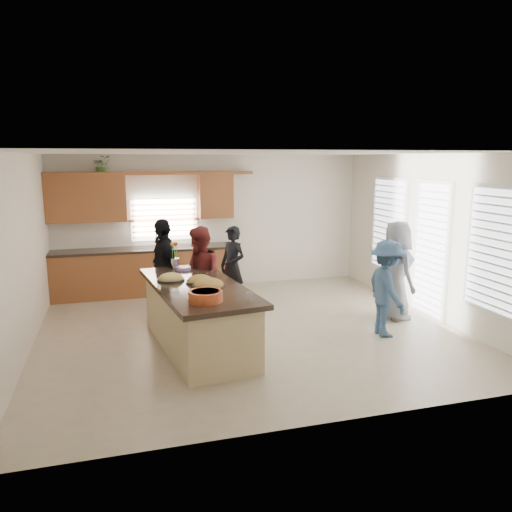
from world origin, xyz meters
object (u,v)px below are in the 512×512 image
object	(u,v)px
woman_right_back	(387,288)
island	(198,318)
woman_left_back	(233,266)
salad_bowl	(206,296)
woman_right_front	(396,270)
woman_left_mid	(200,277)
woman_left_front	(164,268)

from	to	relation	value
woman_right_back	island	bearing A→B (deg)	89.37
woman_left_back	woman_right_back	bearing A→B (deg)	6.88
island	salad_bowl	size ratio (longest dim) A/B	6.49
woman_right_front	salad_bowl	bearing A→B (deg)	110.17
salad_bowl	woman_left_mid	xyz separation A→B (m)	(0.24, 1.88, -0.21)
woman_left_front	island	bearing A→B (deg)	-0.97
woman_right_back	woman_right_front	xyz separation A→B (m)	(0.59, 0.72, 0.09)
woman_left_back	woman_right_front	world-z (taller)	woman_right_front
woman_left_mid	woman_right_front	distance (m)	3.32
salad_bowl	woman_right_back	bearing A→B (deg)	11.65
woman_left_back	woman_right_back	distance (m)	2.93
woman_left_mid	woman_left_front	size ratio (longest dim) A/B	0.96
woman_left_back	woman_right_front	bearing A→B (deg)	25.26
woman_right_back	woman_left_back	bearing A→B (deg)	45.93
island	woman_left_mid	xyz separation A→B (m)	(0.20, 0.99, 0.37)
woman_left_back	woman_left_mid	bearing A→B (deg)	-73.41
woman_left_back	woman_right_back	world-z (taller)	woman_right_back
island	woman_left_back	size ratio (longest dim) A/B	1.88
woman_left_front	woman_left_back	bearing A→B (deg)	91.85
woman_right_back	woman_right_front	bearing A→B (deg)	-34.45
woman_left_front	woman_right_front	distance (m)	3.98
island	woman_right_front	xyz separation A→B (m)	(3.48, 0.43, 0.39)
salad_bowl	woman_left_mid	bearing A→B (deg)	82.60
woman_right_back	woman_right_front	size ratio (longest dim) A/B	0.89
salad_bowl	woman_right_front	xyz separation A→B (m)	(3.52, 1.32, -0.18)
island	woman_left_mid	distance (m)	1.07
island	woman_left_back	world-z (taller)	woman_left_back
salad_bowl	woman_left_back	xyz separation A→B (m)	(1.01, 2.81, -0.28)
woman_left_front	woman_right_front	size ratio (longest dim) A/B	1.02
island	salad_bowl	bearing A→B (deg)	-99.93
woman_left_back	woman_right_back	size ratio (longest dim) A/B	0.99
salad_bowl	woman_left_back	world-z (taller)	woman_left_back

